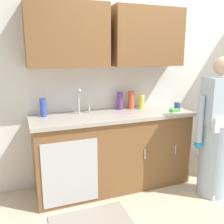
% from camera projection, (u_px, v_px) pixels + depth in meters
% --- Properties ---
extents(ground_plane, '(9.00, 9.00, 0.00)m').
position_uv_depth(ground_plane, '(181.00, 205.00, 2.80)').
color(ground_plane, beige).
extents(kitchen_wall_with_uppers, '(4.80, 0.44, 2.70)m').
position_uv_depth(kitchen_wall_with_uppers, '(134.00, 67.00, 3.33)').
color(kitchen_wall_with_uppers, silver).
rests_on(kitchen_wall_with_uppers, ground).
extents(counter_cabinet, '(1.90, 0.62, 0.90)m').
position_uv_depth(counter_cabinet, '(113.00, 152.00, 3.15)').
color(counter_cabinet, brown).
rests_on(counter_cabinet, ground).
extents(countertop, '(1.96, 0.66, 0.04)m').
position_uv_depth(countertop, '(113.00, 115.00, 3.04)').
color(countertop, '#A8A093').
rests_on(countertop, counter_cabinet).
extents(sink, '(0.50, 0.36, 0.35)m').
position_uv_depth(sink, '(85.00, 117.00, 2.93)').
color(sink, '#B7BABF').
rests_on(sink, counter_cabinet).
extents(person_at_sink, '(0.55, 0.34, 1.62)m').
position_uv_depth(person_at_sink, '(216.00, 139.00, 2.89)').
color(person_at_sink, white).
rests_on(person_at_sink, ground).
extents(floor_mat, '(0.80, 0.50, 0.01)m').
position_uv_depth(floor_mat, '(91.00, 223.00, 2.49)').
color(floor_mat, gray).
rests_on(floor_mat, ground).
extents(bottle_soap, '(0.08, 0.08, 0.23)m').
position_uv_depth(bottle_soap, '(120.00, 101.00, 3.26)').
color(bottle_soap, '#66388C').
rests_on(bottle_soap, countertop).
extents(bottle_water_tall, '(0.08, 0.08, 0.18)m').
position_uv_depth(bottle_water_tall, '(141.00, 102.00, 3.32)').
color(bottle_water_tall, '#D8D14C').
rests_on(bottle_water_tall, countertop).
extents(bottle_cleaner_spray, '(0.08, 0.08, 0.24)m').
position_uv_depth(bottle_cleaner_spray, '(131.00, 100.00, 3.30)').
color(bottle_cleaner_spray, '#E05933').
rests_on(bottle_cleaner_spray, countertop).
extents(bottle_dish_liquid, '(0.07, 0.07, 0.21)m').
position_uv_depth(bottle_dish_liquid, '(43.00, 108.00, 2.88)').
color(bottle_dish_liquid, '#334CB2').
rests_on(bottle_dish_liquid, countertop).
extents(cup_by_sink, '(0.08, 0.08, 0.08)m').
position_uv_depth(cup_by_sink, '(177.00, 106.00, 3.32)').
color(cup_by_sink, '#33478C').
rests_on(cup_by_sink, countertop).
extents(knife_on_counter, '(0.22, 0.14, 0.01)m').
position_uv_depth(knife_on_counter, '(135.00, 116.00, 2.92)').
color(knife_on_counter, silver).
rests_on(knife_on_counter, countertop).
extents(sponge, '(0.11, 0.07, 0.03)m').
position_uv_depth(sponge, '(175.00, 110.00, 3.16)').
color(sponge, '#4CBF4C').
rests_on(sponge, countertop).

